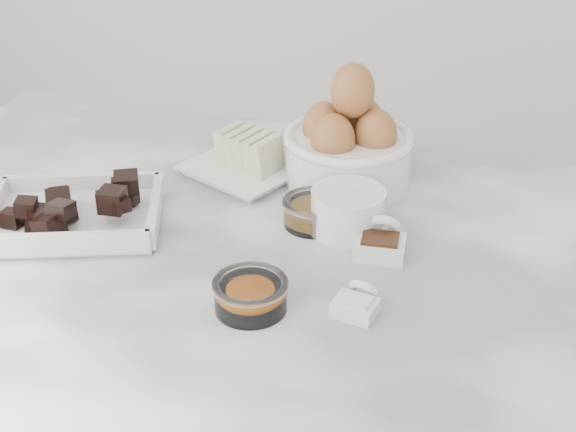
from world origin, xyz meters
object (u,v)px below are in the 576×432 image
object	(u,v)px
egg_bowl	(349,144)
vanilla_spoon	(381,241)
butter_plate	(246,158)
salt_spoon	(357,302)
zest_bowl	(251,294)
chocolate_dish	(73,209)
sugar_ramekin	(348,209)
honey_bowl	(314,211)

from	to	relation	value
egg_bowl	vanilla_spoon	xyz separation A→B (m)	(0.08, -0.18, -0.04)
butter_plate	salt_spoon	bearing A→B (deg)	-50.90
egg_bowl	zest_bowl	distance (m)	0.34
chocolate_dish	zest_bowl	distance (m)	0.30
butter_plate	sugar_ramekin	xyz separation A→B (m)	(0.18, -0.12, 0.01)
chocolate_dish	salt_spoon	xyz separation A→B (m)	(0.40, -0.08, -0.01)
zest_bowl	salt_spoon	distance (m)	0.12
chocolate_dish	vanilla_spoon	xyz separation A→B (m)	(0.40, 0.05, -0.01)
chocolate_dish	egg_bowl	xyz separation A→B (m)	(0.31, 0.23, 0.03)
sugar_ramekin	butter_plate	bearing A→B (deg)	146.73
zest_bowl	salt_spoon	xyz separation A→B (m)	(0.11, 0.03, -0.01)
butter_plate	vanilla_spoon	size ratio (longest dim) A/B	2.54
butter_plate	egg_bowl	size ratio (longest dim) A/B	1.09
sugar_ramekin	vanilla_spoon	world-z (taller)	sugar_ramekin
egg_bowl	honey_bowl	xyz separation A→B (m)	(-0.01, -0.13, -0.04)
zest_bowl	chocolate_dish	bearing A→B (deg)	159.61
vanilla_spoon	zest_bowl	bearing A→B (deg)	-125.68
sugar_ramekin	honey_bowl	world-z (taller)	sugar_ramekin
butter_plate	zest_bowl	world-z (taller)	butter_plate
chocolate_dish	sugar_ramekin	xyz separation A→B (m)	(0.35, 0.09, 0.01)
chocolate_dish	salt_spoon	bearing A→B (deg)	-10.73
salt_spoon	zest_bowl	bearing A→B (deg)	-165.31
egg_bowl	zest_bowl	xyz separation A→B (m)	(-0.03, -0.34, -0.04)
zest_bowl	honey_bowl	bearing A→B (deg)	85.19
honey_bowl	zest_bowl	size ratio (longest dim) A/B	0.99
chocolate_dish	salt_spoon	distance (m)	0.41
sugar_ramekin	zest_bowl	world-z (taller)	sugar_ramekin
vanilla_spoon	egg_bowl	bearing A→B (deg)	115.61
chocolate_dish	salt_spoon	size ratio (longest dim) A/B	4.34
butter_plate	zest_bowl	distance (m)	0.34
honey_bowl	zest_bowl	bearing A→B (deg)	-94.81
butter_plate	salt_spoon	distance (m)	0.37
honey_bowl	salt_spoon	size ratio (longest dim) A/B	1.36
zest_bowl	vanilla_spoon	world-z (taller)	vanilla_spoon
honey_bowl	zest_bowl	distance (m)	0.20
butter_plate	chocolate_dish	bearing A→B (deg)	-127.26
honey_bowl	salt_spoon	world-z (taller)	same
egg_bowl	honey_bowl	world-z (taller)	egg_bowl
butter_plate	sugar_ramekin	world-z (taller)	butter_plate
chocolate_dish	salt_spoon	world-z (taller)	chocolate_dish
egg_bowl	sugar_ramekin	bearing A→B (deg)	-76.41
egg_bowl	honey_bowl	bearing A→B (deg)	-95.36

